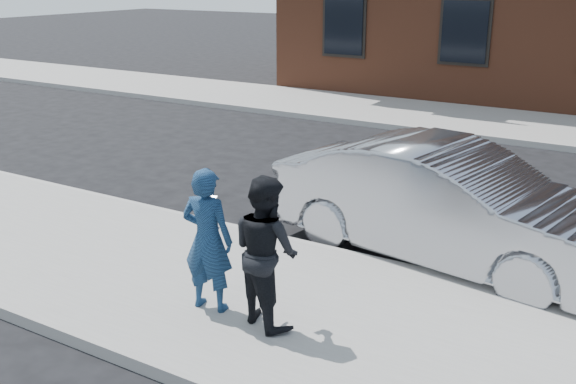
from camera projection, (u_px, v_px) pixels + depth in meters
The scene contains 7 objects.
ground at pixel (419, 344), 7.28m from camera, with size 100.00×100.00×0.00m, color black.
near_sidewalk at pixel (410, 348), 7.05m from camera, with size 50.00×3.50×0.15m, color gray.
near_curb at pixel (463, 283), 8.51m from camera, with size 50.00×0.10×0.15m, color #999691.
far_curb at pixel (573, 149), 14.93m from camera, with size 50.00×0.10×0.15m, color #999691.
silver_sedan at pixel (448, 205), 9.13m from camera, with size 1.73×4.96×1.63m, color #999BA3.
man_hoodie at pixel (208, 240), 7.49m from camera, with size 0.66×0.52×1.67m.
man_peacoat at pixel (266, 251), 7.19m from camera, with size 0.99×0.89×1.68m.
Camera 1 is at (2.11, -6.20, 3.83)m, focal length 42.00 mm.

